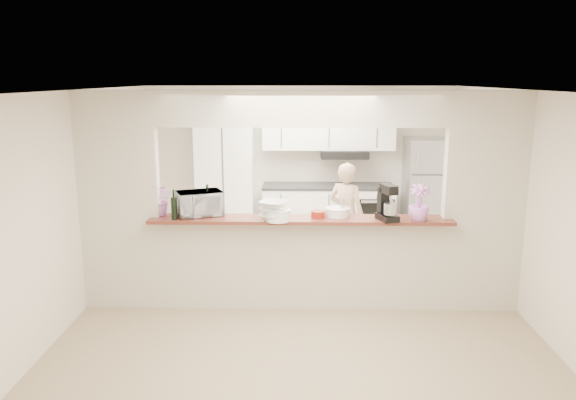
{
  "coord_description": "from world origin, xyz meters",
  "views": [
    {
      "loc": [
        -0.02,
        -6.16,
        2.64
      ],
      "look_at": [
        -0.15,
        0.3,
        1.22
      ],
      "focal_mm": 35.0,
      "sensor_mm": 36.0,
      "label": 1
    }
  ],
  "objects_px": {
    "stand_mixer": "(387,204)",
    "toaster_oven": "(200,203)",
    "refrigerator": "(428,191)",
    "person": "(346,216)"
  },
  "relations": [
    {
      "from": "stand_mixer",
      "to": "person",
      "type": "relative_size",
      "value": 0.27
    },
    {
      "from": "toaster_oven",
      "to": "person",
      "type": "distance_m",
      "value": 2.32
    },
    {
      "from": "toaster_oven",
      "to": "stand_mixer",
      "type": "relative_size",
      "value": 1.25
    },
    {
      "from": "stand_mixer",
      "to": "person",
      "type": "xyz_separation_m",
      "value": [
        -0.31,
        1.58,
        -0.53
      ]
    },
    {
      "from": "refrigerator",
      "to": "toaster_oven",
      "type": "relative_size",
      "value": 3.4
    },
    {
      "from": "refrigerator",
      "to": "stand_mixer",
      "type": "relative_size",
      "value": 4.24
    },
    {
      "from": "person",
      "to": "refrigerator",
      "type": "bearing_deg",
      "value": -105.46
    },
    {
      "from": "stand_mixer",
      "to": "toaster_oven",
      "type": "bearing_deg",
      "value": 174.91
    },
    {
      "from": "toaster_oven",
      "to": "stand_mixer",
      "type": "distance_m",
      "value": 2.11
    },
    {
      "from": "toaster_oven",
      "to": "stand_mixer",
      "type": "xyz_separation_m",
      "value": [
        2.1,
        -0.19,
        0.04
      ]
    }
  ]
}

